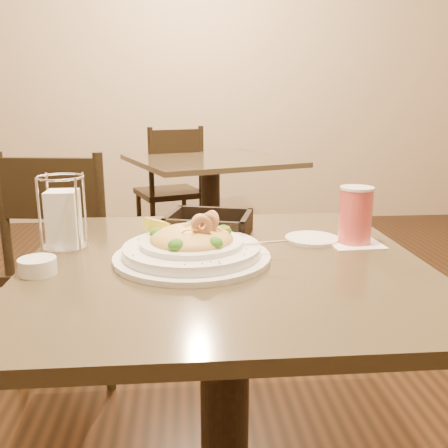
{
  "coord_description": "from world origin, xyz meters",
  "views": [
    {
      "loc": [
        -0.09,
        -1.08,
        1.11
      ],
      "look_at": [
        0.0,
        0.02,
        0.83
      ],
      "focal_mm": 40.0,
      "sensor_mm": 36.0,
      "label": 1
    }
  ],
  "objects": [
    {
      "name": "background_table",
      "position": [
        0.08,
        2.0,
        0.52
      ],
      "size": [
        1.16,
        1.16,
        0.75
      ],
      "rotation": [
        0.0,
        0.0,
        0.36
      ],
      "color": "black",
      "rests_on": "ground"
    },
    {
      "name": "bread_basket",
      "position": [
        -0.02,
        0.22,
        0.78
      ],
      "size": [
        0.26,
        0.23,
        0.06
      ],
      "rotation": [
        0.0,
        0.0,
        -0.27
      ],
      "color": "black",
      "rests_on": "main_table"
    },
    {
      "name": "butter_ramekin",
      "position": [
        -0.4,
        -0.06,
        0.77
      ],
      "size": [
        0.08,
        0.08,
        0.03
      ],
      "primitive_type": "cylinder",
      "rotation": [
        0.0,
        0.0,
        -0.07
      ],
      "color": "white",
      "rests_on": "main_table"
    },
    {
      "name": "dining_chair_near",
      "position": [
        -0.55,
        0.85,
        0.5
      ],
      "size": [
        0.47,
        0.47,
        0.93
      ],
      "rotation": [
        0.0,
        0.0,
        3.01
      ],
      "color": "black",
      "rests_on": "ground"
    },
    {
      "name": "napkin_caddy",
      "position": [
        -0.38,
        0.13,
        0.83
      ],
      "size": [
        0.11,
        0.11,
        0.18
      ],
      "rotation": [
        0.0,
        0.0,
        -0.33
      ],
      "color": "silver",
      "rests_on": "main_table"
    },
    {
      "name": "drink_glass",
      "position": [
        0.34,
        0.11,
        0.83
      ],
      "size": [
        0.14,
        0.14,
        0.15
      ],
      "rotation": [
        0.0,
        0.0,
        0.06
      ],
      "color": "white",
      "rests_on": "main_table"
    },
    {
      "name": "side_plate",
      "position": [
        0.24,
        0.14,
        0.76
      ],
      "size": [
        0.15,
        0.15,
        0.01
      ],
      "primitive_type": "cylinder",
      "rotation": [
        0.0,
        0.0,
        -0.06
      ],
      "color": "white",
      "rests_on": "main_table"
    },
    {
      "name": "dining_chair_far",
      "position": [
        -0.18,
        2.44,
        0.5
      ],
      "size": [
        0.54,
        0.54,
        0.93
      ],
      "rotation": [
        0.0,
        0.0,
        3.49
      ],
      "color": "black",
      "rests_on": "ground"
    },
    {
      "name": "main_table",
      "position": [
        0.0,
        0.0,
        0.52
      ],
      "size": [
        0.9,
        0.9,
        0.75
      ],
      "color": "black",
      "rests_on": "ground"
    },
    {
      "name": "pasta_bowl",
      "position": [
        -0.07,
        0.01,
        0.79
      ],
      "size": [
        0.4,
        0.36,
        0.11
      ],
      "rotation": [
        0.0,
        0.0,
        -0.21
      ],
      "color": "white",
      "rests_on": "main_table"
    }
  ]
}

